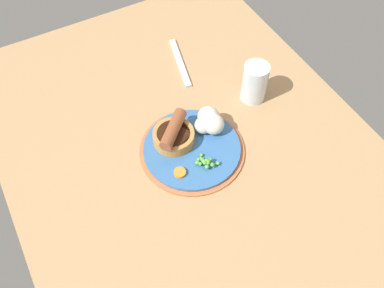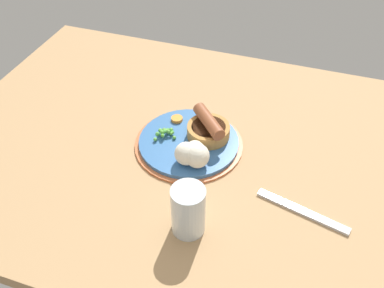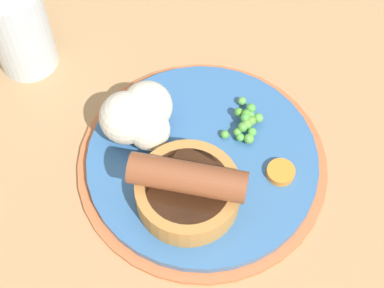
% 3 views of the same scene
% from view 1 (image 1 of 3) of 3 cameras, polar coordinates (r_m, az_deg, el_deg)
% --- Properties ---
extents(dining_table, '(1.10, 0.80, 0.03)m').
position_cam_1_polar(dining_table, '(0.97, -0.00, -1.42)').
color(dining_table, tan).
rests_on(dining_table, ground).
extents(dinner_plate, '(0.24, 0.24, 0.01)m').
position_cam_1_polar(dinner_plate, '(0.96, 0.05, -0.43)').
color(dinner_plate, '#CC6B3D').
rests_on(dinner_plate, dining_table).
extents(sausage_pudding, '(0.09, 0.09, 0.06)m').
position_cam_1_polar(sausage_pudding, '(0.94, -2.48, 1.23)').
color(sausage_pudding, '#BC8442').
rests_on(sausage_pudding, dinner_plate).
extents(pea_pile, '(0.05, 0.05, 0.02)m').
position_cam_1_polar(pea_pile, '(0.92, 1.87, -2.39)').
color(pea_pile, '#61B04C').
rests_on(pea_pile, dinner_plate).
extents(cauliflower_floret, '(0.07, 0.07, 0.05)m').
position_cam_1_polar(cauliflower_floret, '(0.97, 2.32, 3.04)').
color(cauliflower_floret, silver).
rests_on(cauliflower_floret, dinner_plate).
extents(carrot_slice_0, '(0.03, 0.03, 0.01)m').
position_cam_1_polar(carrot_slice_0, '(0.91, -1.63, -3.83)').
color(carrot_slice_0, orange).
rests_on(carrot_slice_0, dinner_plate).
extents(fork, '(0.18, 0.06, 0.01)m').
position_cam_1_polar(fork, '(1.14, -1.62, 10.82)').
color(fork, silver).
rests_on(fork, dining_table).
extents(drinking_glass, '(0.06, 0.06, 0.10)m').
position_cam_1_polar(drinking_glass, '(1.04, 8.35, 8.13)').
color(drinking_glass, silver).
rests_on(drinking_glass, dining_table).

